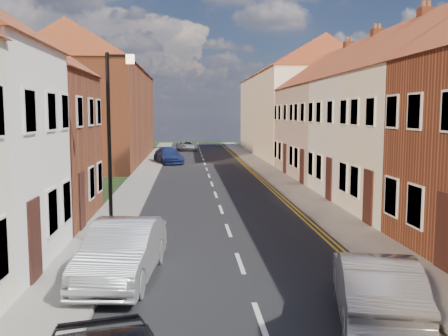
{
  "coord_description": "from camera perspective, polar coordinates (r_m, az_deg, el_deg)",
  "views": [
    {
      "loc": [
        -1.48,
        4.25,
        4.27
      ],
      "look_at": [
        0.03,
        24.56,
        2.03
      ],
      "focal_mm": 40.0,
      "sensor_mm": 36.0,
      "label": 1
    }
  ],
  "objects": [
    {
      "name": "road",
      "position": [
        26.14,
        -0.95,
        -3.09
      ],
      "size": [
        7.0,
        90.0,
        0.02
      ],
      "primitive_type": "cube",
      "color": "black",
      "rests_on": "ground"
    },
    {
      "name": "pavement_left",
      "position": [
        26.25,
        -10.6,
        -3.05
      ],
      "size": [
        1.8,
        90.0,
        0.12
      ],
      "primitive_type": "cube",
      "color": "gray",
      "rests_on": "ground"
    },
    {
      "name": "pavement_right",
      "position": [
        26.74,
        8.51,
        -2.84
      ],
      "size": [
        1.8,
        90.0,
        0.12
      ],
      "primitive_type": "cube",
      "color": "gray",
      "rests_on": "ground"
    },
    {
      "name": "cottage_r_pink",
      "position": [
        26.9,
        19.5,
        6.37
      ],
      "size": [
        8.3,
        6.0,
        9.0
      ],
      "color": "white",
      "rests_on": "ground"
    },
    {
      "name": "cottage_r_white_far",
      "position": [
        31.92,
        15.59,
        6.44
      ],
      "size": [
        8.3,
        5.2,
        9.0
      ],
      "color": "#CAA99F",
      "rests_on": "ground"
    },
    {
      "name": "cottage_r_cream_far",
      "position": [
        37.05,
        12.75,
        6.45
      ],
      "size": [
        8.3,
        6.0,
        9.0
      ],
      "color": "#CAA99F",
      "rests_on": "ground"
    },
    {
      "name": "block_right_far",
      "position": [
        51.89,
        7.8,
        7.36
      ],
      "size": [
        8.3,
        24.2,
        10.5
      ],
      "color": "white",
      "rests_on": "ground"
    },
    {
      "name": "block_left_far",
      "position": [
        46.42,
        -14.07,
        7.37
      ],
      "size": [
        8.3,
        24.2,
        10.5
      ],
      "color": "brown",
      "rests_on": "ground"
    },
    {
      "name": "lamppost",
      "position": [
        15.93,
        -12.69,
        3.5
      ],
      "size": [
        0.88,
        0.15,
        6.0
      ],
      "color": "black",
      "rests_on": "pavement_left"
    },
    {
      "name": "car_mid",
      "position": [
        13.18,
        -11.53,
        -9.32
      ],
      "size": [
        2.08,
        4.71,
        1.51
      ],
      "primitive_type": "imported",
      "rotation": [
        0.0,
        0.0,
        -0.11
      ],
      "color": "silver",
      "rests_on": "ground"
    },
    {
      "name": "car_far",
      "position": [
        42.79,
        -6.38,
        1.41
      ],
      "size": [
        3.04,
        4.89,
        1.32
      ],
      "primitive_type": "imported",
      "rotation": [
        0.0,
        0.0,
        0.28
      ],
      "color": "navy",
      "rests_on": "ground"
    },
    {
      "name": "car_distant",
      "position": [
        57.07,
        -4.27,
        2.53
      ],
      "size": [
        2.62,
        4.24,
        1.1
      ],
      "primitive_type": "imported",
      "rotation": [
        0.0,
        0.0,
        0.21
      ],
      "color": "#AFB2B7",
      "rests_on": "ground"
    },
    {
      "name": "car_mid_b",
      "position": [
        11.08,
        16.89,
        -12.77
      ],
      "size": [
        2.42,
        4.51,
        1.41
      ],
      "primitive_type": "imported",
      "rotation": [
        0.0,
        0.0,
        2.92
      ],
      "color": "#9A9CA2",
      "rests_on": "ground"
    }
  ]
}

